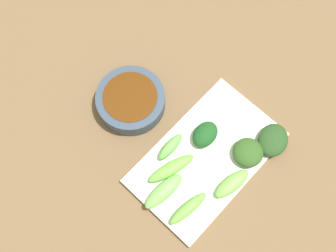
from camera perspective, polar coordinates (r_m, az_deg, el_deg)
The scene contains 11 objects.
tabletop at distance 0.85m, azimuth 0.38°, elevation -1.19°, with size 2.10×2.10×0.02m, color brown.
sauce_bowl at distance 0.85m, azimuth -5.06°, elevation 3.50°, with size 0.14×0.14×0.04m.
serving_plate at distance 0.83m, azimuth 5.20°, elevation -4.31°, with size 0.18×0.30×0.01m, color silver.
broccoli_stalk_0 at distance 0.79m, azimuth 2.74°, elevation -11.09°, with size 0.02×0.09×0.02m, color #6BAF42.
broccoli_stalk_1 at distance 0.80m, azimuth 0.44°, elevation -5.76°, with size 0.03×0.10×0.02m, color #6BB540.
broccoli_leafy_2 at distance 0.84m, azimuth 14.03°, elevation -1.85°, with size 0.06×0.07×0.03m, color #25451D.
broccoli_stalk_3 at distance 0.79m, azimuth -0.58°, elevation -8.82°, with size 0.03×0.09×0.02m, color #71BB52.
broccoli_stalk_4 at distance 0.81m, azimuth 8.79°, elevation -7.56°, with size 0.03×0.08×0.02m, color #72B04A.
broccoli_leafy_5 at distance 0.82m, azimuth 10.78°, elevation -3.54°, with size 0.06×0.06×0.03m, color #2D511E.
broccoli_stalk_6 at distance 0.81m, azimuth 0.33°, elevation -2.82°, with size 0.02×0.06×0.03m, color #69BC4C.
broccoli_leafy_7 at distance 0.82m, azimuth 5.04°, elevation -1.13°, with size 0.04×0.06×0.03m, color #194B1D.
Camera 1 is at (0.18, -0.20, 0.82)m, focal length 45.02 mm.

